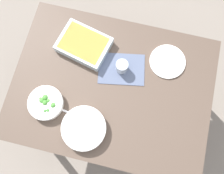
# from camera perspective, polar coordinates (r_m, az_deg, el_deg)

# --- Properties ---
(ground_plane) EXTENTS (6.00, 6.00, 0.00)m
(ground_plane) POSITION_cam_1_polar(r_m,az_deg,el_deg) (2.10, 0.00, -4.72)
(ground_plane) COLOR slate
(dining_table) EXTENTS (1.20, 0.90, 0.74)m
(dining_table) POSITION_cam_1_polar(r_m,az_deg,el_deg) (1.46, 0.00, -0.82)
(dining_table) COLOR #4C3D33
(dining_table) RESTS_ON ground_plane
(placemat) EXTENTS (0.31, 0.25, 0.00)m
(placemat) POSITION_cam_1_polar(r_m,az_deg,el_deg) (1.40, 2.39, 4.53)
(placemat) COLOR #4C5670
(placemat) RESTS_ON dining_table
(stew_bowl) EXTENTS (0.25, 0.25, 0.06)m
(stew_bowl) POSITION_cam_1_polar(r_m,az_deg,el_deg) (1.32, -7.00, -10.16)
(stew_bowl) COLOR white
(stew_bowl) RESTS_ON dining_table
(broccoli_bowl) EXTENTS (0.20, 0.20, 0.06)m
(broccoli_bowl) POSITION_cam_1_polar(r_m,az_deg,el_deg) (1.38, -16.12, -3.87)
(broccoli_bowl) COLOR white
(broccoli_bowl) RESTS_ON dining_table
(baking_dish) EXTENTS (0.34, 0.28, 0.06)m
(baking_dish) POSITION_cam_1_polar(r_m,az_deg,el_deg) (1.44, -7.02, 10.45)
(baking_dish) COLOR silver
(baking_dish) RESTS_ON dining_table
(drink_cup) EXTENTS (0.07, 0.07, 0.08)m
(drink_cup) POSITION_cam_1_polar(r_m,az_deg,el_deg) (1.37, 2.45, 5.00)
(drink_cup) COLOR #B2BCC6
(drink_cup) RESTS_ON dining_table
(side_plate) EXTENTS (0.22, 0.22, 0.01)m
(side_plate) POSITION_cam_1_polar(r_m,az_deg,el_deg) (1.45, 13.62, 6.17)
(side_plate) COLOR white
(side_plate) RESTS_ON dining_table
(spoon_by_stew) EXTENTS (0.14, 0.13, 0.01)m
(spoon_by_stew) POSITION_cam_1_polar(r_m,az_deg,el_deg) (1.34, -5.18, -9.41)
(spoon_by_stew) COLOR silver
(spoon_by_stew) RESTS_ON dining_table
(spoon_by_broccoli) EXTENTS (0.18, 0.04, 0.01)m
(spoon_by_broccoli) POSITION_cam_1_polar(r_m,az_deg,el_deg) (1.38, -12.83, -5.35)
(spoon_by_broccoli) COLOR silver
(spoon_by_broccoli) RESTS_ON dining_table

